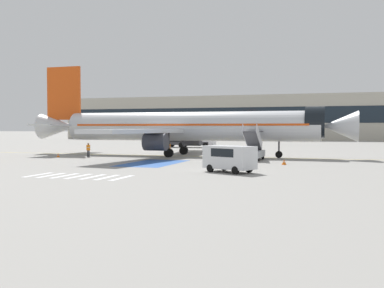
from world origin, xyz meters
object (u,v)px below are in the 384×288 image
(traffic_cone_1, at_px, (58,155))
(terminal_building, at_px, (246,118))
(fuel_tanker, at_px, (188,138))
(service_van_0, at_px, (230,157))
(boarding_stairs_forward, at_px, (253,151))
(ground_crew_0, at_px, (169,148))
(airliner, at_px, (183,126))
(ground_crew_1, at_px, (88,149))
(traffic_cone_0, at_px, (284,162))

(traffic_cone_1, distance_m, terminal_building, 87.71)
(fuel_tanker, bearing_deg, terminal_building, 178.29)
(service_van_0, height_order, terminal_building, terminal_building)
(boarding_stairs_forward, distance_m, ground_crew_0, 10.86)
(airliner, height_order, boarding_stairs_forward, airliner)
(ground_crew_0, bearing_deg, boarding_stairs_forward, 10.81)
(ground_crew_1, xyz_separation_m, traffic_cone_0, (24.37, -4.26, -0.75))
(ground_crew_1, distance_m, traffic_cone_1, 3.80)
(boarding_stairs_forward, relative_size, ground_crew_0, 2.80)
(airliner, bearing_deg, boarding_stairs_forward, 65.70)
(ground_crew_0, bearing_deg, traffic_cone_0, -6.00)
(airliner, xyz_separation_m, terminal_building, (-6.84, 80.35, 2.73))
(fuel_tanker, relative_size, ground_crew_0, 5.43)
(ground_crew_1, bearing_deg, boarding_stairs_forward, -11.63)
(ground_crew_1, bearing_deg, terminal_building, 72.49)
(service_van_0, bearing_deg, fuel_tanker, -131.98)
(traffic_cone_1, bearing_deg, traffic_cone_0, -6.18)
(traffic_cone_0, relative_size, terminal_building, 0.00)
(traffic_cone_1, bearing_deg, airliner, 25.94)
(boarding_stairs_forward, bearing_deg, terminal_building, 100.98)
(ground_crew_0, relative_size, traffic_cone_1, 4.04)
(service_van_0, relative_size, ground_crew_0, 2.49)
(service_van_0, xyz_separation_m, ground_crew_1, (-20.88, 13.24, -0.28))
(traffic_cone_0, height_order, traffic_cone_1, traffic_cone_0)
(ground_crew_1, bearing_deg, traffic_cone_1, -175.60)
(fuel_tanker, bearing_deg, traffic_cone_1, -14.11)
(service_van_0, bearing_deg, traffic_cone_0, -175.51)
(ground_crew_0, relative_size, traffic_cone_0, 3.55)
(ground_crew_1, distance_m, traffic_cone_0, 24.75)
(service_van_0, bearing_deg, terminal_building, -144.44)
(terminal_building, bearing_deg, boarding_stairs_forward, -78.92)
(airliner, distance_m, ground_crew_0, 3.96)
(ground_crew_0, bearing_deg, ground_crew_1, -143.20)
(boarding_stairs_forward, relative_size, terminal_building, 0.04)
(boarding_stairs_forward, distance_m, ground_crew_1, 20.32)
(boarding_stairs_forward, relative_size, traffic_cone_0, 9.94)
(boarding_stairs_forward, xyz_separation_m, traffic_cone_0, (4.09, -5.47, -0.74))
(boarding_stairs_forward, bearing_deg, traffic_cone_0, -53.34)
(traffic_cone_1, bearing_deg, ground_crew_0, 17.63)
(boarding_stairs_forward, distance_m, fuel_tanker, 32.87)
(service_van_0, xyz_separation_m, terminal_building, (-17.18, 99.18, 5.27))
(fuel_tanker, relative_size, traffic_cone_1, 21.92)
(airliner, xyz_separation_m, ground_crew_1, (-10.54, -5.59, -2.82))
(airliner, height_order, ground_crew_1, airliner)
(airliner, height_order, traffic_cone_1, airliner)
(boarding_stairs_forward, relative_size, ground_crew_1, 2.97)
(ground_crew_1, bearing_deg, service_van_0, -47.42)
(service_van_0, xyz_separation_m, traffic_cone_1, (-24.39, 12.00, -1.07))
(fuel_tanker, xyz_separation_m, service_van_0, (17.48, -42.65, -0.41))
(airliner, height_order, traffic_cone_0, airliner)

